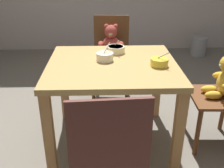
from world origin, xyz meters
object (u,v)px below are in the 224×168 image
at_px(dining_table, 112,76).
at_px(teddy_chair_far_center, 111,51).
at_px(porridge_bowl_white_center, 105,57).
at_px(porridge_bowl_cream_far_center, 116,49).
at_px(metal_pail, 199,46).
at_px(porridge_bowl_yellow_near_right, 159,62).
at_px(teddy_chair_near_front, 107,150).

relative_size(dining_table, teddy_chair_far_center, 1.11).
bearing_deg(porridge_bowl_white_center, porridge_bowl_cream_far_center, 63.75).
distance_m(dining_table, metal_pail, 2.63).
xyz_separation_m(porridge_bowl_cream_far_center, porridge_bowl_yellow_near_right, (0.30, -0.31, 0.00)).
bearing_deg(teddy_chair_near_front, teddy_chair_far_center, -5.83).
distance_m(dining_table, teddy_chair_near_front, 0.82).
relative_size(teddy_chair_near_front, porridge_bowl_cream_far_center, 5.74).
distance_m(teddy_chair_near_front, metal_pail, 3.34).
xyz_separation_m(dining_table, metal_pail, (1.44, 2.15, -0.45)).
xyz_separation_m(teddy_chair_far_center, porridge_bowl_yellow_near_right, (0.33, -0.88, 0.21)).
bearing_deg(porridge_bowl_yellow_near_right, dining_table, 168.85).
height_order(porridge_bowl_cream_far_center, porridge_bowl_yellow_near_right, porridge_bowl_cream_far_center).
distance_m(porridge_bowl_cream_far_center, porridge_bowl_white_center, 0.21).
bearing_deg(porridge_bowl_white_center, porridge_bowl_yellow_near_right, -17.37).
height_order(dining_table, teddy_chair_near_front, teddy_chair_near_front).
bearing_deg(dining_table, porridge_bowl_yellow_near_right, -11.15).
distance_m(teddy_chair_near_front, porridge_bowl_white_center, 0.89).
bearing_deg(porridge_bowl_cream_far_center, teddy_chair_far_center, 92.38).
distance_m(teddy_chair_near_front, porridge_bowl_yellow_near_right, 0.86).
bearing_deg(metal_pail, porridge_bowl_white_center, -125.50).
relative_size(porridge_bowl_cream_far_center, porridge_bowl_yellow_near_right, 1.23).
distance_m(teddy_chair_far_center, porridge_bowl_white_center, 0.79).
relative_size(teddy_chair_far_center, porridge_bowl_cream_far_center, 5.47).
bearing_deg(teddy_chair_far_center, metal_pail, 137.32).
xyz_separation_m(dining_table, porridge_bowl_white_center, (-0.05, 0.06, 0.14)).
height_order(porridge_bowl_yellow_near_right, metal_pail, porridge_bowl_yellow_near_right).
distance_m(teddy_chair_near_front, teddy_chair_far_center, 1.63).
xyz_separation_m(porridge_bowl_white_center, porridge_bowl_yellow_near_right, (0.39, -0.12, -0.00)).
xyz_separation_m(dining_table, porridge_bowl_yellow_near_right, (0.34, -0.07, 0.14)).
bearing_deg(porridge_bowl_yellow_near_right, porridge_bowl_white_center, 162.63).
relative_size(dining_table, porridge_bowl_white_center, 7.38).
relative_size(teddy_chair_far_center, metal_pail, 2.98).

